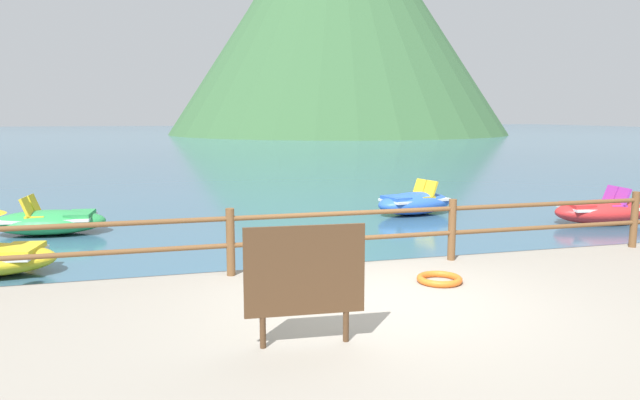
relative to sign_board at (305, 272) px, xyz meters
The scene contains 9 objects.
ground_plane 41.20m from the sign_board, 88.20° to the left, with size 200.00×200.00×0.00m, color #38607A.
promenade_dock 1.90m from the sign_board, 38.58° to the right, with size 28.00×8.00×0.40m, color gray.
dock_railing 3.01m from the sign_board, 64.49° to the left, with size 23.92×0.12×0.95m.
sign_board is the anchor object (origin of this frame).
life_ring 2.87m from the sign_board, 35.91° to the left, with size 0.61×0.61×0.09m, color orange.
pedal_boat_1 9.45m from the sign_board, 113.38° to the left, with size 2.51×1.44×0.87m.
pedal_boat_2 11.16m from the sign_board, 35.81° to the left, with size 2.52×1.37×0.90m.
pedal_boat_3 10.36m from the sign_board, 59.94° to the left, with size 2.39×1.58×0.91m.
cliff_headland 79.81m from the sign_board, 74.16° to the left, with size 46.20×46.20×34.90m.
Camera 1 is at (-2.59, -6.51, 2.63)m, focal length 33.05 mm.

